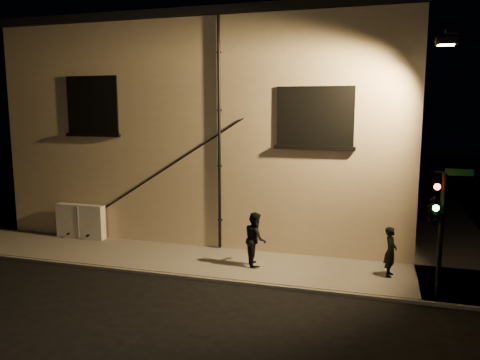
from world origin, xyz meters
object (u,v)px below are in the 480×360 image
(pedestrian_a, at_px, (390,252))
(pedestrian_b, at_px, (255,239))
(traffic_signal, at_px, (435,212))
(utility_cabinet, at_px, (81,221))

(pedestrian_a, relative_size, pedestrian_b, 0.87)
(traffic_signal, bearing_deg, pedestrian_a, 125.16)
(pedestrian_a, bearing_deg, utility_cabinet, 93.91)
(pedestrian_a, distance_m, pedestrian_b, 4.26)
(pedestrian_b, bearing_deg, traffic_signal, -126.38)
(pedestrian_b, distance_m, traffic_signal, 5.63)
(pedestrian_a, bearing_deg, pedestrian_b, 101.39)
(traffic_signal, bearing_deg, utility_cabinet, 169.02)
(utility_cabinet, bearing_deg, pedestrian_a, -5.03)
(pedestrian_b, bearing_deg, utility_cabinet, 57.95)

